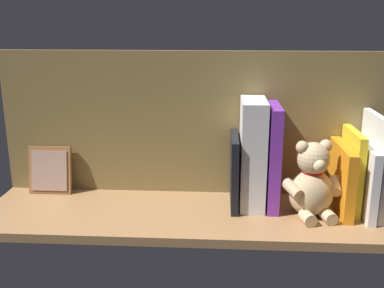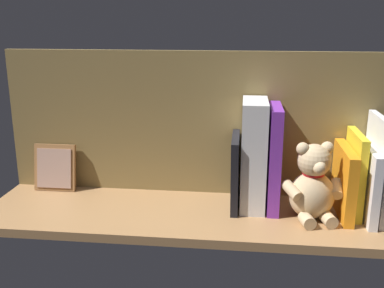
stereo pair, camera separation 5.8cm
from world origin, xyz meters
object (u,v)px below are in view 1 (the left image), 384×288
Objects in this scene: teddy_bear at (312,183)px; picture_frame_leaning at (50,170)px; book_0 at (373,164)px; dictionary_thick_white at (252,154)px.

teddy_bear reaches higher than picture_frame_leaning.
dictionary_thick_white reaches higher than book_0.
dictionary_thick_white is (14.22, -5.95, 5.44)cm from teddy_bear.
book_0 is 29.78cm from dictionary_thick_white.
book_0 is at bearing 175.09° from picture_frame_leaning.
book_0 is 1.29× the size of teddy_bear.
book_0 is 85.33cm from picture_frame_leaning.
teddy_bear is 16.35cm from dictionary_thick_white.
teddy_bear is 1.45× the size of picture_frame_leaning.
book_0 is 16.39cm from teddy_bear.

